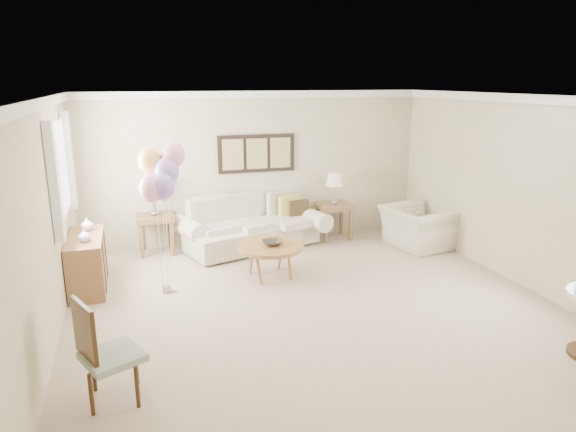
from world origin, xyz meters
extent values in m
plane|color=#B8A38F|center=(0.00, 0.00, 0.00)|extent=(6.00, 6.00, 0.00)
cube|color=beige|center=(0.00, 3.00, 1.30)|extent=(6.00, 0.04, 2.60)
cube|color=beige|center=(0.00, -3.00, 1.30)|extent=(6.00, 0.04, 2.60)
cube|color=beige|center=(-3.00, 0.00, 1.30)|extent=(0.04, 6.00, 2.60)
cube|color=beige|center=(3.00, 0.00, 1.30)|extent=(0.04, 6.00, 2.60)
cube|color=white|center=(0.00, 0.00, 2.59)|extent=(6.00, 6.00, 0.02)
cube|color=white|center=(0.00, 2.97, 2.54)|extent=(6.00, 0.06, 0.12)
cube|color=white|center=(-2.97, 0.00, 2.54)|extent=(0.06, 6.00, 0.12)
cube|color=white|center=(2.97, 0.00, 2.54)|extent=(0.06, 6.00, 0.12)
cube|color=white|center=(-2.98, 1.50, 1.65)|extent=(0.04, 1.40, 1.20)
cube|color=white|center=(-2.94, 0.65, 1.65)|extent=(0.10, 0.22, 1.40)
cube|color=white|center=(-2.94, 2.35, 1.65)|extent=(0.10, 0.22, 1.40)
cube|color=black|center=(0.00, 2.97, 1.55)|extent=(1.35, 0.04, 0.65)
cube|color=#8C8C59|center=(-0.42, 2.94, 1.55)|extent=(0.36, 0.02, 0.52)
cube|color=#8C8C59|center=(0.00, 2.94, 1.55)|extent=(0.36, 0.02, 0.52)
cube|color=#8C8C59|center=(0.42, 2.94, 1.55)|extent=(0.36, 0.02, 0.52)
cube|color=beige|center=(-0.21, 2.51, 0.22)|extent=(2.36, 1.50, 0.36)
cube|color=beige|center=(-0.21, 2.84, 0.62)|extent=(2.16, 0.85, 0.55)
cylinder|color=beige|center=(-1.26, 2.51, 0.45)|extent=(0.57, 0.95, 0.32)
cylinder|color=beige|center=(0.83, 2.51, 0.45)|extent=(0.57, 0.95, 0.32)
cube|color=beige|center=(-0.84, 2.46, 0.44)|extent=(0.78, 0.86, 0.12)
cube|color=beige|center=(-0.21, 2.46, 0.44)|extent=(0.78, 0.86, 0.12)
cube|color=beige|center=(0.41, 2.46, 0.44)|extent=(0.78, 0.86, 0.12)
cube|color=#A6C2E3|center=(-0.99, 2.63, 0.66)|extent=(0.38, 0.12, 0.38)
cube|color=gold|center=(0.48, 2.63, 0.66)|extent=(0.38, 0.12, 0.38)
cube|color=#352715|center=(0.63, 2.56, 0.60)|extent=(0.34, 0.10, 0.34)
cube|color=beige|center=(-0.21, 2.51, 0.02)|extent=(2.00, 0.80, 0.04)
cube|color=brown|center=(-1.78, 2.74, 0.61)|extent=(0.60, 0.54, 0.09)
cube|color=brown|center=(-2.02, 2.53, 0.28)|extent=(0.05, 0.05, 0.57)
cube|color=brown|center=(-1.54, 2.53, 0.28)|extent=(0.05, 0.05, 0.57)
cube|color=brown|center=(-2.02, 2.96, 0.28)|extent=(0.05, 0.05, 0.57)
cube|color=brown|center=(-1.54, 2.96, 0.28)|extent=(0.05, 0.05, 0.57)
cube|color=brown|center=(1.33, 2.63, 0.60)|extent=(0.59, 0.54, 0.09)
cube|color=brown|center=(1.09, 2.42, 0.28)|extent=(0.05, 0.05, 0.56)
cube|color=brown|center=(1.56, 2.42, 0.28)|extent=(0.05, 0.05, 0.56)
cube|color=brown|center=(1.09, 2.85, 0.28)|extent=(0.05, 0.05, 0.56)
cube|color=brown|center=(1.56, 2.85, 0.28)|extent=(0.05, 0.05, 0.56)
cylinder|color=gray|center=(-1.78, 2.74, 0.69)|extent=(0.16, 0.16, 0.07)
cylinder|color=gray|center=(-1.78, 2.74, 0.89)|extent=(0.04, 0.04, 0.33)
cone|color=silver|center=(-1.78, 2.74, 1.19)|extent=(0.38, 0.38, 0.27)
cylinder|color=gray|center=(1.33, 2.63, 0.67)|extent=(0.13, 0.13, 0.06)
cylinder|color=gray|center=(1.33, 2.63, 0.84)|extent=(0.04, 0.04, 0.28)
cone|color=silver|center=(1.33, 2.63, 1.09)|extent=(0.31, 0.31, 0.22)
cylinder|color=olive|center=(-0.27, 1.16, 0.46)|extent=(0.96, 0.96, 0.05)
cylinder|color=olive|center=(-0.04, 1.38, 0.22)|extent=(0.04, 0.04, 0.43)
cylinder|color=olive|center=(-0.49, 1.38, 0.22)|extent=(0.04, 0.04, 0.43)
cylinder|color=olive|center=(-0.49, 0.93, 0.22)|extent=(0.04, 0.04, 0.43)
cylinder|color=olive|center=(-0.04, 0.93, 0.22)|extent=(0.04, 0.04, 0.43)
imported|color=#302823|center=(-0.24, 1.13, 0.52)|extent=(0.29, 0.29, 0.07)
imported|color=beige|center=(2.49, 1.76, 0.35)|extent=(1.09, 1.20, 0.69)
cube|color=gray|center=(-2.38, -1.29, 0.42)|extent=(0.62, 0.62, 0.07)
cylinder|color=#3E250F|center=(-2.56, -1.48, 0.19)|extent=(0.04, 0.04, 0.39)
cylinder|color=#3E250F|center=(-2.19, -1.48, 0.19)|extent=(0.04, 0.04, 0.39)
cylinder|color=#3E250F|center=(-2.56, -1.10, 0.19)|extent=(0.04, 0.04, 0.39)
cylinder|color=#3E250F|center=(-2.19, -1.10, 0.19)|extent=(0.04, 0.04, 0.39)
cube|color=#3E250F|center=(-2.58, -1.29, 0.70)|extent=(0.22, 0.43, 0.52)
cube|color=brown|center=(-2.76, 1.50, 0.37)|extent=(0.45, 1.20, 0.74)
cube|color=#3E250F|center=(-2.75, 1.20, 0.37)|extent=(0.46, 0.02, 0.70)
cube|color=#3E250F|center=(-2.75, 1.80, 0.37)|extent=(0.46, 0.02, 0.70)
imported|color=silver|center=(-2.74, 1.26, 0.82)|extent=(0.21, 0.21, 0.17)
imported|color=silver|center=(-2.74, 1.81, 0.83)|extent=(0.22, 0.22, 0.18)
cube|color=gray|center=(-1.75, 1.03, 0.04)|extent=(0.11, 0.11, 0.09)
ellipsoid|color=pink|center=(-1.87, 0.89, 1.46)|extent=(0.31, 0.31, 0.35)
cylinder|color=silver|center=(-1.81, 0.96, 0.69)|extent=(0.01, 0.01, 1.20)
ellipsoid|color=#9674CA|center=(-1.66, 1.01, 1.66)|extent=(0.31, 0.31, 0.35)
cylinder|color=silver|center=(-1.71, 1.02, 0.78)|extent=(0.01, 0.01, 1.39)
ellipsoid|color=#FFBF50|center=(-1.85, 1.16, 1.77)|extent=(0.31, 0.31, 0.35)
cylinder|color=silver|center=(-1.80, 1.09, 0.84)|extent=(0.01, 0.01, 1.51)
ellipsoid|color=pink|center=(-1.56, 1.10, 1.85)|extent=(0.31, 0.31, 0.35)
cylinder|color=silver|center=(-1.66, 1.06, 0.88)|extent=(0.01, 0.01, 1.59)
ellipsoid|color=#9674CA|center=(-1.73, 0.88, 1.49)|extent=(0.31, 0.31, 0.35)
cylinder|color=silver|center=(-1.74, 0.95, 0.70)|extent=(0.01, 0.01, 1.22)
camera|label=1|loc=(-2.10, -5.61, 2.78)|focal=32.00mm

